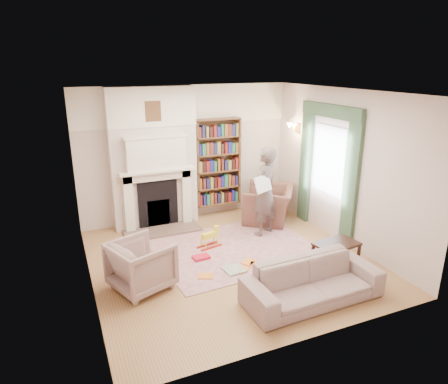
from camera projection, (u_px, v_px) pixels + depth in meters
name	position (u px, v px, depth m)	size (l,w,h in m)	color
floor	(230.00, 260.00, 6.83)	(4.50, 4.50, 0.00)	#93633B
ceiling	(231.00, 92.00, 5.96)	(4.50, 4.50, 0.00)	white
wall_back	(187.00, 154.00, 8.36)	(4.50, 4.50, 0.00)	beige
wall_front	(312.00, 235.00, 4.43)	(4.50, 4.50, 0.00)	beige
wall_left	(83.00, 200.00, 5.56)	(4.50, 4.50, 0.00)	beige
wall_right	(343.00, 168.00, 7.24)	(4.50, 4.50, 0.00)	beige
fireplace	(154.00, 159.00, 7.91)	(1.70, 0.58, 2.80)	beige
bookcase	(218.00, 162.00, 8.56)	(1.00, 0.24, 1.85)	brown
window	(329.00, 160.00, 7.57)	(0.02, 0.90, 1.30)	silver
curtain_left	(351.00, 183.00, 7.02)	(0.07, 0.32, 2.40)	#2C452F
curtain_right	(306.00, 165.00, 8.24)	(0.07, 0.32, 2.40)	#2C452F
pelmet	(331.00, 111.00, 7.26)	(0.09, 1.70, 0.24)	#2C452F
wall_sconce	(290.00, 129.00, 8.31)	(0.20, 0.24, 0.24)	gold
rug	(235.00, 249.00, 7.23)	(2.78, 2.14, 0.01)	#BCA58E
armchair_reading	(269.00, 204.00, 8.46)	(1.11, 0.97, 0.72)	#4F2C2A
armchair_left	(141.00, 265.00, 5.88)	(0.80, 0.82, 0.75)	#A49487
sofa	(313.00, 282.00, 5.59)	(1.98, 0.78, 0.58)	#B6A396
man_reading	(264.00, 192.00, 7.61)	(0.64, 0.42, 1.74)	#554844
newspaper	(263.00, 184.00, 7.30)	(0.44, 0.02, 0.31)	silver
coffee_table	(336.00, 255.00, 6.50)	(0.70, 0.45, 0.45)	black
paraffin_heater	(129.00, 218.00, 7.90)	(0.24, 0.24, 0.55)	#B4B7BC
rocking_horse	(209.00, 238.00, 7.23)	(0.45, 0.18, 0.39)	yellow
board_game	(234.00, 270.00, 6.46)	(0.32, 0.32, 0.03)	#F0D455
game_box_lid	(201.00, 257.00, 6.85)	(0.28, 0.19, 0.05)	red
comic_annuals	(239.00, 268.00, 6.52)	(1.22, 0.46, 0.02)	red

